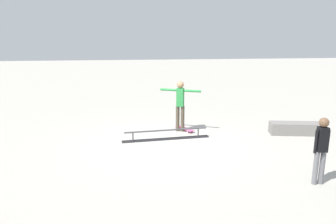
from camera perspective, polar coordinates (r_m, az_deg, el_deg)
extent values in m
plane|color=#ADA89E|center=(9.98, 0.02, -5.66)|extent=(60.00, 60.00, 0.00)
cube|color=black|center=(10.50, -0.30, -4.63)|extent=(2.79, 0.52, 0.01)
cylinder|color=#47474C|center=(10.71, 5.19, -3.52)|extent=(0.04, 0.04, 0.29)
cylinder|color=#47474C|center=(10.30, -6.03, -4.25)|extent=(0.04, 0.04, 0.29)
cylinder|color=#47474C|center=(10.41, -0.31, -3.13)|extent=(2.61, 0.32, 0.05)
cube|color=gray|center=(11.73, 21.17, -2.64)|extent=(1.78, 0.77, 0.39)
cylinder|color=brown|center=(11.20, 2.51, -1.19)|extent=(0.16, 0.16, 0.86)
cylinder|color=brown|center=(11.24, 1.66, -1.12)|extent=(0.16, 0.16, 0.86)
cube|color=#2D8C42|center=(11.05, 2.12, 2.54)|extent=(0.28, 0.27, 0.61)
sphere|color=#A87A56|center=(10.98, 2.14, 4.70)|extent=(0.23, 0.23, 0.23)
cylinder|color=#2D8C42|center=(10.92, 4.16, 3.61)|extent=(0.56, 0.30, 0.08)
cylinder|color=#2D8C42|center=(11.12, 0.13, 3.83)|extent=(0.56, 0.30, 0.08)
cube|color=#E05993|center=(11.35, 2.83, -2.83)|extent=(0.59, 0.79, 0.02)
cylinder|color=white|center=(11.24, 4.18, -3.30)|extent=(0.05, 0.06, 0.05)
cylinder|color=white|center=(11.10, 3.29, -3.51)|extent=(0.05, 0.06, 0.05)
cylinder|color=white|center=(11.64, 2.39, -2.68)|extent=(0.05, 0.06, 0.05)
cylinder|color=white|center=(11.49, 1.51, -2.88)|extent=(0.05, 0.06, 0.05)
cylinder|color=slate|center=(8.18, 24.86, -8.60)|extent=(0.12, 0.12, 0.77)
cylinder|color=slate|center=(8.10, 23.95, -8.73)|extent=(0.12, 0.12, 0.77)
cube|color=black|center=(7.93, 24.88, -4.26)|extent=(0.21, 0.18, 0.54)
sphere|color=brown|center=(7.83, 25.15, -1.64)|extent=(0.21, 0.21, 0.21)
cylinder|color=black|center=(8.02, 25.65, -4.52)|extent=(0.07, 0.07, 0.51)
cylinder|color=black|center=(7.87, 24.02, -4.68)|extent=(0.07, 0.07, 0.51)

